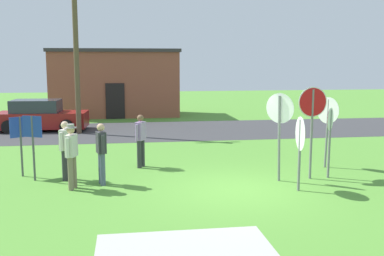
{
  "coord_description": "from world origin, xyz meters",
  "views": [
    {
      "loc": [
        -2.78,
        -11.23,
        3.34
      ],
      "look_at": [
        -0.74,
        2.5,
        1.3
      ],
      "focal_mm": 42.24,
      "sensor_mm": 36.0,
      "label": 1
    }
  ],
  "objects_px": {
    "person_in_teal": "(72,153)",
    "stop_sign_low_front": "(300,141)",
    "person_near_signs": "(141,138)",
    "info_panel_middle": "(33,136)",
    "stop_sign_rear_right": "(280,121)",
    "person_in_dark_shirt": "(66,147)",
    "person_on_left": "(101,150)",
    "stop_sign_leaning_left": "(312,115)",
    "utility_pole": "(76,38)",
    "parked_car_on_street": "(41,116)",
    "info_panel_leftmost": "(21,135)",
    "stop_sign_leaning_right": "(330,131)",
    "stop_sign_nearest": "(328,119)"
  },
  "relations": [
    {
      "from": "person_on_left",
      "to": "stop_sign_leaning_left",
      "type": "bearing_deg",
      "value": -2.5
    },
    {
      "from": "person_on_left",
      "to": "person_in_dark_shirt",
      "type": "relative_size",
      "value": 1.0
    },
    {
      "from": "stop_sign_leaning_left",
      "to": "info_panel_middle",
      "type": "height_order",
      "value": "stop_sign_leaning_left"
    },
    {
      "from": "person_in_teal",
      "to": "info_panel_middle",
      "type": "xyz_separation_m",
      "value": [
        -1.16,
        1.04,
        0.29
      ]
    },
    {
      "from": "person_on_left",
      "to": "info_panel_middle",
      "type": "height_order",
      "value": "info_panel_middle"
    },
    {
      "from": "utility_pole",
      "to": "person_in_dark_shirt",
      "type": "relative_size",
      "value": 5.02
    },
    {
      "from": "stop_sign_rear_right",
      "to": "info_panel_leftmost",
      "type": "distance_m",
      "value": 7.46
    },
    {
      "from": "parked_car_on_street",
      "to": "info_panel_leftmost",
      "type": "height_order",
      "value": "info_panel_leftmost"
    },
    {
      "from": "person_in_dark_shirt",
      "to": "person_near_signs",
      "type": "bearing_deg",
      "value": 30.52
    },
    {
      "from": "parked_car_on_street",
      "to": "person_in_teal",
      "type": "bearing_deg",
      "value": -76.02
    },
    {
      "from": "parked_car_on_street",
      "to": "person_in_dark_shirt",
      "type": "height_order",
      "value": "person_in_dark_shirt"
    },
    {
      "from": "stop_sign_leaning_right",
      "to": "info_panel_middle",
      "type": "bearing_deg",
      "value": 173.83
    },
    {
      "from": "info_panel_leftmost",
      "to": "stop_sign_low_front",
      "type": "bearing_deg",
      "value": -19.29
    },
    {
      "from": "stop_sign_nearest",
      "to": "person_near_signs",
      "type": "height_order",
      "value": "stop_sign_nearest"
    },
    {
      "from": "stop_sign_leaning_right",
      "to": "stop_sign_nearest",
      "type": "height_order",
      "value": "stop_sign_nearest"
    },
    {
      "from": "stop_sign_rear_right",
      "to": "stop_sign_leaning_left",
      "type": "height_order",
      "value": "stop_sign_leaning_left"
    },
    {
      "from": "person_on_left",
      "to": "info_panel_middle",
      "type": "distance_m",
      "value": 2.06
    },
    {
      "from": "stop_sign_low_front",
      "to": "stop_sign_leaning_right",
      "type": "distance_m",
      "value": 1.79
    },
    {
      "from": "person_near_signs",
      "to": "info_panel_middle",
      "type": "bearing_deg",
      "value": -158.43
    },
    {
      "from": "person_near_signs",
      "to": "info_panel_leftmost",
      "type": "relative_size",
      "value": 0.96
    },
    {
      "from": "person_in_teal",
      "to": "utility_pole",
      "type": "bearing_deg",
      "value": 94.53
    },
    {
      "from": "person_near_signs",
      "to": "info_panel_leftmost",
      "type": "bearing_deg",
      "value": -169.38
    },
    {
      "from": "utility_pole",
      "to": "person_in_teal",
      "type": "height_order",
      "value": "utility_pole"
    },
    {
      "from": "stop_sign_leaning_right",
      "to": "stop_sign_leaning_left",
      "type": "height_order",
      "value": "stop_sign_leaning_left"
    },
    {
      "from": "stop_sign_leaning_right",
      "to": "person_in_dark_shirt",
      "type": "relative_size",
      "value": 1.21
    },
    {
      "from": "stop_sign_leaning_left",
      "to": "person_near_signs",
      "type": "height_order",
      "value": "stop_sign_leaning_left"
    },
    {
      "from": "stop_sign_low_front",
      "to": "stop_sign_leaning_left",
      "type": "distance_m",
      "value": 1.46
    },
    {
      "from": "stop_sign_rear_right",
      "to": "person_near_signs",
      "type": "xyz_separation_m",
      "value": [
        -3.77,
        2.29,
        -0.77
      ]
    },
    {
      "from": "person_in_dark_shirt",
      "to": "stop_sign_leaning_right",
      "type": "bearing_deg",
      "value": -6.39
    },
    {
      "from": "stop_sign_low_front",
      "to": "person_on_left",
      "type": "relative_size",
      "value": 1.16
    },
    {
      "from": "stop_sign_leaning_left",
      "to": "utility_pole",
      "type": "bearing_deg",
      "value": 128.02
    },
    {
      "from": "stop_sign_nearest",
      "to": "stop_sign_low_front",
      "type": "bearing_deg",
      "value": -127.68
    },
    {
      "from": "utility_pole",
      "to": "stop_sign_leaning_right",
      "type": "relative_size",
      "value": 4.14
    },
    {
      "from": "parked_car_on_street",
      "to": "person_on_left",
      "type": "distance_m",
      "value": 11.01
    },
    {
      "from": "person_near_signs",
      "to": "info_panel_leftmost",
      "type": "distance_m",
      "value": 3.57
    },
    {
      "from": "person_on_left",
      "to": "info_panel_leftmost",
      "type": "distance_m",
      "value": 2.68
    },
    {
      "from": "stop_sign_rear_right",
      "to": "person_on_left",
      "type": "height_order",
      "value": "stop_sign_rear_right"
    },
    {
      "from": "utility_pole",
      "to": "stop_sign_nearest",
      "type": "xyz_separation_m",
      "value": [
        8.49,
        -8.18,
        -2.88
      ]
    },
    {
      "from": "utility_pole",
      "to": "stop_sign_low_front",
      "type": "height_order",
      "value": "utility_pole"
    },
    {
      "from": "person_on_left",
      "to": "person_in_teal",
      "type": "relative_size",
      "value": 0.97
    },
    {
      "from": "utility_pole",
      "to": "stop_sign_nearest",
      "type": "distance_m",
      "value": 12.14
    },
    {
      "from": "info_panel_middle",
      "to": "stop_sign_leaning_left",
      "type": "bearing_deg",
      "value": -6.92
    },
    {
      "from": "stop_sign_rear_right",
      "to": "stop_sign_leaning_left",
      "type": "xyz_separation_m",
      "value": [
        1.01,
        0.14,
        0.12
      ]
    },
    {
      "from": "parked_car_on_street",
      "to": "person_on_left",
      "type": "height_order",
      "value": "person_on_left"
    },
    {
      "from": "stop_sign_leaning_right",
      "to": "info_panel_leftmost",
      "type": "distance_m",
      "value": 8.96
    },
    {
      "from": "stop_sign_rear_right",
      "to": "person_in_dark_shirt",
      "type": "relative_size",
      "value": 1.47
    },
    {
      "from": "person_in_teal",
      "to": "stop_sign_low_front",
      "type": "bearing_deg",
      "value": -9.91
    },
    {
      "from": "stop_sign_rear_right",
      "to": "info_panel_leftmost",
      "type": "height_order",
      "value": "stop_sign_rear_right"
    },
    {
      "from": "person_in_dark_shirt",
      "to": "info_panel_middle",
      "type": "relative_size",
      "value": 0.91
    },
    {
      "from": "parked_car_on_street",
      "to": "info_panel_leftmost",
      "type": "bearing_deg",
      "value": -83.33
    }
  ]
}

